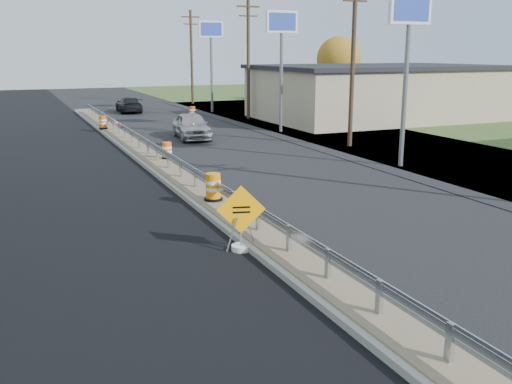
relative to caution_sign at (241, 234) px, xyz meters
name	(u,v)px	position (x,y,z in m)	size (l,w,h in m)	color
ground	(213,205)	(0.90, 4.89, -0.47)	(140.00, 140.00, 0.00)	black
milled_overlay	(58,164)	(-3.50, 14.89, -0.46)	(7.20, 120.00, 0.01)	black
median	(158,163)	(0.90, 12.89, -0.36)	(1.60, 55.00, 0.23)	gray
guardrail	(152,147)	(0.90, 13.89, 0.26)	(0.10, 46.15, 0.72)	silver
retail_building_near	(376,92)	(21.89, 24.89, 1.69)	(18.50, 12.50, 4.27)	tan
pylon_sign_south	(409,25)	(11.40, 7.89, 6.01)	(2.20, 0.30, 7.90)	slate
pylon_sign_mid	(282,33)	(11.40, 20.89, 6.01)	(2.20, 0.30, 7.90)	slate
pylon_sign_north	(211,38)	(11.40, 34.89, 6.01)	(2.20, 0.30, 7.90)	slate
utility_pole_smid	(353,59)	(12.40, 13.89, 4.47)	(1.90, 0.26, 9.40)	#473523
utility_pole_nmid	(248,56)	(12.40, 28.89, 4.47)	(1.90, 0.26, 9.40)	#473523
utility_pole_north	(191,55)	(12.40, 43.89, 4.47)	(1.90, 0.26, 9.40)	#473523
tree_far_yellow	(339,59)	(26.90, 38.89, 4.07)	(4.62, 4.62, 6.86)	#473523
caution_sign	(241,234)	(0.00, 0.00, 0.00)	(1.29, 0.56, 1.84)	white
barrel_median_near	(213,187)	(0.83, 4.65, 0.22)	(0.66, 0.66, 0.96)	black
barrel_median_mid	(167,151)	(1.45, 13.14, 0.15)	(0.55, 0.55, 0.80)	black
barrel_median_far	(103,123)	(0.35, 25.66, 0.18)	(0.59, 0.59, 0.86)	black
barrel_shoulder_far	(192,112)	(8.54, 31.68, -0.04)	(0.61, 0.61, 0.89)	black
car_silver	(192,126)	(4.98, 20.45, 0.34)	(1.90, 4.73, 1.61)	#B0B0B4
car_dark_far	(129,105)	(4.57, 37.92, 0.22)	(1.94, 4.77, 1.38)	black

